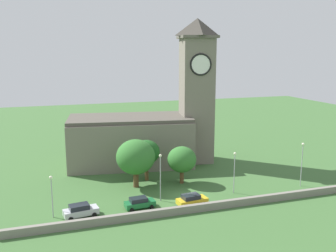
# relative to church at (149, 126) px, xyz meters

# --- Properties ---
(ground_plane) EXTENTS (200.00, 200.00, 0.00)m
(ground_plane) POSITION_rel_church_xyz_m (0.72, -5.03, -7.64)
(ground_plane) COLOR #3D6633
(church) EXTENTS (30.48, 16.12, 28.99)m
(church) POSITION_rel_church_xyz_m (0.00, 0.00, 0.00)
(church) COLOR slate
(church) RESTS_ON ground
(quay_barrier) EXTENTS (54.15, 0.70, 1.13)m
(quay_barrier) POSITION_rel_church_xyz_m (0.72, -25.72, -7.07)
(quay_barrier) COLOR gray
(quay_barrier) RESTS_ON ground
(car_silver) EXTENTS (4.94, 2.79, 1.83)m
(car_silver) POSITION_rel_church_xyz_m (-15.91, -22.29, -6.71)
(car_silver) COLOR silver
(car_silver) RESTS_ON ground
(car_green) EXTENTS (4.53, 2.36, 1.64)m
(car_green) POSITION_rel_church_xyz_m (-7.46, -21.94, -6.81)
(car_green) COLOR #1E6B38
(car_green) RESTS_ON ground
(car_yellow) EXTENTS (4.70, 2.65, 1.74)m
(car_yellow) POSITION_rel_church_xyz_m (0.15, -23.42, -6.76)
(car_yellow) COLOR gold
(car_yellow) RESTS_ON ground
(streetlamp_west_end) EXTENTS (0.44, 0.44, 5.99)m
(streetlamp_west_end) POSITION_rel_church_xyz_m (-19.54, -21.29, -3.55)
(streetlamp_west_end) COLOR #9EA0A5
(streetlamp_west_end) RESTS_ON ground
(streetlamp_west_mid) EXTENTS (0.44, 0.44, 7.39)m
(streetlamp_west_mid) POSITION_rel_church_xyz_m (-3.73, -20.23, -2.74)
(streetlamp_west_mid) COLOR #9EA0A5
(streetlamp_west_mid) RESTS_ON ground
(streetlamp_central) EXTENTS (0.44, 0.44, 6.80)m
(streetlamp_central) POSITION_rel_church_xyz_m (8.51, -20.72, -3.08)
(streetlamp_central) COLOR #9EA0A5
(streetlamp_central) RESTS_ON ground
(streetlamp_east_mid) EXTENTS (0.44, 0.44, 7.56)m
(streetlamp_east_mid) POSITION_rel_church_xyz_m (20.83, -21.38, -2.65)
(streetlamp_east_mid) COLOR #9EA0A5
(streetlamp_east_mid) RESTS_ON ground
(tree_riverside_east) EXTENTS (6.51, 6.51, 8.19)m
(tree_riverside_east) POSITION_rel_church_xyz_m (-5.88, -13.10, -2.41)
(tree_riverside_east) COLOR brown
(tree_riverside_east) RESTS_ON ground
(tree_by_tower) EXTENTS (4.71, 4.71, 7.32)m
(tree_by_tower) POSITION_rel_church_xyz_m (-3.31, -10.43, -2.49)
(tree_by_tower) COLOR brown
(tree_by_tower) RESTS_ON ground
(tree_riverside_west) EXTENTS (4.99, 4.99, 6.51)m
(tree_riverside_west) POSITION_rel_church_xyz_m (2.12, -13.70, -3.40)
(tree_riverside_west) COLOR brown
(tree_riverside_west) RESTS_ON ground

